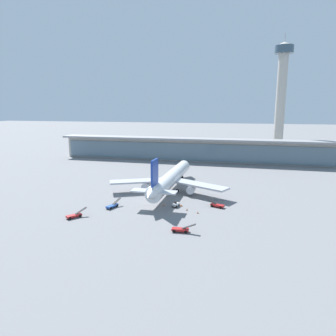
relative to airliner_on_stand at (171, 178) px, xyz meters
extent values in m
plane|color=slate|center=(-3.52, -8.96, -5.45)|extent=(1200.00, 1200.00, 0.00)
cylinder|color=white|center=(0.01, 1.33, 0.02)|extent=(6.04, 54.76, 5.77)
cone|color=white|center=(0.15, 31.00, 0.02)|extent=(5.68, 5.22, 5.66)
cone|color=white|center=(-0.14, -28.06, 0.60)|extent=(5.23, 6.37, 5.19)
cube|color=black|center=(0.14, 27.70, 1.03)|extent=(4.34, 2.41, 0.70)
cube|color=#B7BABF|center=(-12.46, -3.63, -0.99)|extent=(25.18, 16.53, 0.70)
cube|color=#B7BABF|center=(12.42, -3.76, -0.99)|extent=(25.13, 16.73, 0.70)
cylinder|color=silver|center=(-9.47, -4.23, -2.98)|extent=(3.21, 4.20, 3.18)
cylinder|color=silver|center=(9.43, -4.32, -2.98)|extent=(3.21, 4.20, 3.18)
cube|color=#193899|center=(-0.12, -23.05, 7.39)|extent=(0.73, 6.97, 8.96)
cube|color=#B7BABF|center=(-0.12, -24.05, 0.89)|extent=(15.94, 4.46, 0.50)
cylinder|color=black|center=(-3.19, -1.64, -4.76)|extent=(1.20, 1.40, 1.39)
cylinder|color=black|center=(3.18, -1.67, -4.76)|extent=(1.20, 1.40, 1.39)
cylinder|color=black|center=(0.12, 23.22, -4.76)|extent=(1.20, 1.40, 1.39)
cube|color=#B21E1E|center=(12.83, -41.40, -4.70)|extent=(4.92, 2.14, 0.60)
cube|color=black|center=(15.25, -41.22, -3.62)|extent=(4.01, 1.18, 1.72)
cylinder|color=black|center=(14.44, -40.45, -5.00)|extent=(0.92, 0.34, 0.90)
cylinder|color=black|center=(14.56, -42.10, -5.00)|extent=(0.92, 0.34, 0.90)
cylinder|color=black|center=(11.09, -40.69, -5.00)|extent=(0.92, 0.34, 0.90)
cylinder|color=black|center=(11.21, -42.34, -5.00)|extent=(0.92, 0.34, 0.90)
cube|color=silver|center=(6.73, -20.01, -4.55)|extent=(2.25, 3.12, 0.90)
cube|color=black|center=(6.65, -20.29, -3.75)|extent=(0.87, 0.87, 0.70)
cylinder|color=black|center=(6.34, -18.86, -5.00)|extent=(0.53, 0.94, 0.90)
cylinder|color=black|center=(7.70, -19.28, -5.00)|extent=(0.53, 0.94, 0.90)
cylinder|color=black|center=(5.77, -20.74, -5.00)|extent=(0.53, 0.94, 0.90)
cylinder|color=black|center=(7.13, -21.15, -5.00)|extent=(0.53, 0.94, 0.90)
cube|color=#234C9E|center=(-14.79, -26.56, -4.70)|extent=(3.15, 5.12, 0.60)
cube|color=black|center=(-14.07, -24.25, -3.62)|extent=(2.04, 4.04, 1.72)
cylinder|color=black|center=(-15.08, -24.71, -5.00)|extent=(0.54, 0.94, 0.90)
cylinder|color=black|center=(-13.50, -25.21, -5.00)|extent=(0.54, 0.94, 0.90)
cylinder|color=black|center=(-16.08, -27.92, -5.00)|extent=(0.54, 0.94, 0.90)
cylinder|color=black|center=(-14.50, -28.42, -5.00)|extent=(0.54, 0.94, 0.90)
cube|color=#B21E1E|center=(-22.51, -38.68, -4.70)|extent=(4.25, 4.95, 0.60)
cube|color=black|center=(-21.10, -36.71, -3.62)|extent=(3.03, 3.74, 1.72)
cylinder|color=black|center=(-22.21, -36.83, -5.00)|extent=(0.75, 0.90, 0.90)
cylinder|color=black|center=(-20.86, -37.80, -5.00)|extent=(0.75, 0.90, 0.90)
cylinder|color=black|center=(-24.16, -39.57, -5.00)|extent=(0.75, 0.90, 0.90)
cylinder|color=black|center=(-22.81, -40.53, -5.00)|extent=(0.75, 0.90, 0.90)
cube|color=#B21E1E|center=(21.12, -16.85, -4.70)|extent=(5.13, 3.31, 0.60)
cube|color=black|center=(18.84, -16.03, -3.62)|extent=(4.03, 2.18, 1.72)
cylinder|color=black|center=(19.26, -17.06, -5.00)|extent=(0.94, 0.57, 0.90)
cylinder|color=black|center=(19.82, -15.50, -5.00)|extent=(0.94, 0.57, 0.90)
cylinder|color=black|center=(22.43, -18.19, -5.00)|extent=(0.94, 0.57, 0.90)
cylinder|color=black|center=(22.98, -16.63, -5.00)|extent=(0.94, 0.57, 0.90)
cube|color=#B2ADA3|center=(-3.52, 77.04, 1.55)|extent=(180.00, 8.00, 14.00)
cube|color=slate|center=(-3.52, 72.74, 0.85)|extent=(176.40, 0.50, 11.20)
cube|color=gray|center=(-3.52, 75.04, 9.15)|extent=(183.60, 12.80, 1.20)
cylinder|color=#B2ADA3|center=(52.10, 102.65, 29.51)|extent=(6.40, 6.40, 69.92)
cylinder|color=#384C5B|center=(52.10, 102.65, 66.97)|extent=(12.00, 12.00, 5.00)
cone|color=#B2ADA3|center=(52.10, 102.65, 70.67)|extent=(10.20, 10.20, 2.40)
cylinder|color=#99999E|center=(52.10, 102.65, 74.37)|extent=(0.36, 0.36, 5.00)
cone|color=orange|center=(11.29, -22.70, -5.10)|extent=(0.44, 0.44, 0.70)
cube|color=black|center=(11.29, -22.70, -5.43)|extent=(0.62, 0.62, 0.04)
cone|color=orange|center=(8.65, -18.90, -5.10)|extent=(0.44, 0.44, 0.70)
cube|color=black|center=(8.65, -18.90, -5.43)|extent=(0.62, 0.62, 0.04)
cone|color=orange|center=(15.36, -24.87, -5.10)|extent=(0.44, 0.44, 0.70)
cube|color=black|center=(15.36, -24.87, -5.43)|extent=(0.62, 0.62, 0.04)
cone|color=orange|center=(2.15, -20.15, -5.10)|extent=(0.44, 0.44, 0.70)
cube|color=black|center=(2.15, -20.15, -5.43)|extent=(0.62, 0.62, 0.04)
cone|color=orange|center=(8.23, -18.51, -5.10)|extent=(0.44, 0.44, 0.70)
cube|color=black|center=(8.23, -18.51, -5.43)|extent=(0.62, 0.62, 0.04)
camera|label=1|loc=(29.18, -120.56, 29.13)|focal=32.39mm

